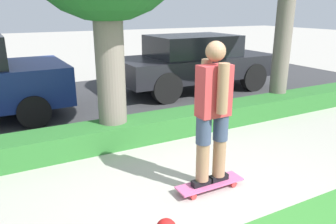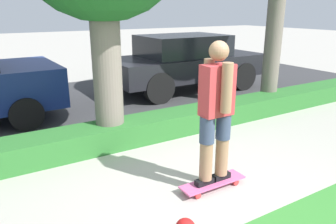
{
  "view_description": "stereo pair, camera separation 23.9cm",
  "coord_description": "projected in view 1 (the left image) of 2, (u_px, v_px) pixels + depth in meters",
  "views": [
    {
      "loc": [
        -1.91,
        -3.15,
        2.11
      ],
      "look_at": [
        0.08,
        0.6,
        0.77
      ],
      "focal_mm": 35.0,
      "sensor_mm": 36.0,
      "label": 1
    },
    {
      "loc": [
        -2.12,
        -3.03,
        2.11
      ],
      "look_at": [
        0.08,
        0.6,
        0.77
      ],
      "focal_mm": 35.0,
      "sensor_mm": 36.0,
      "label": 2
    }
  ],
  "objects": [
    {
      "name": "hedge_row",
      "position": [
        136.0,
        130.0,
        5.43
      ],
      "size": [
        17.09,
        0.6,
        0.37
      ],
      "color": "#2D702D",
      "rests_on": "ground_plane"
    },
    {
      "name": "parked_car_middle",
      "position": [
        195.0,
        61.0,
        8.64
      ],
      "size": [
        4.21,
        1.82,
        1.46
      ],
      "rotation": [
        0.0,
        0.0,
        0.01
      ],
      "color": "black",
      "rests_on": "ground_plane"
    },
    {
      "name": "skater_person",
      "position": [
        213.0,
        112.0,
        3.7
      ],
      "size": [
        0.5,
        0.44,
        1.69
      ],
      "color": "black",
      "rests_on": "skateboard"
    },
    {
      "name": "ground_plane",
      "position": [
        185.0,
        183.0,
        4.14
      ],
      "size": [
        60.0,
        60.0,
        0.0
      ],
      "primitive_type": "plane",
      "color": "#ADA89E"
    },
    {
      "name": "street_asphalt",
      "position": [
        93.0,
        103.0,
        7.68
      ],
      "size": [
        17.09,
        5.0,
        0.01
      ],
      "color": "#38383A",
      "rests_on": "ground_plane"
    },
    {
      "name": "skateboard",
      "position": [
        210.0,
        184.0,
        3.98
      ],
      "size": [
        0.86,
        0.24,
        0.09
      ],
      "color": "#DB5B93",
      "rests_on": "ground_plane"
    }
  ]
}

